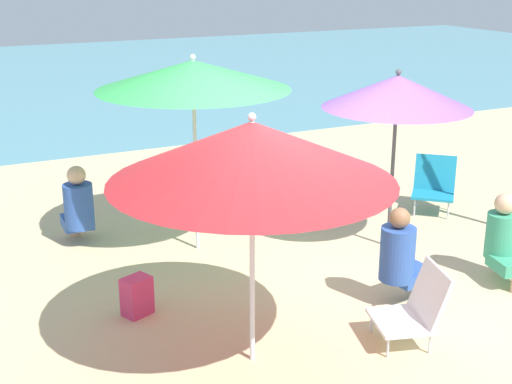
{
  "coord_description": "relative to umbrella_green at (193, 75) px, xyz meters",
  "views": [
    {
      "loc": [
        -2.95,
        -5.17,
        2.98
      ],
      "look_at": [
        0.06,
        1.06,
        0.7
      ],
      "focal_mm": 49.97,
      "sensor_mm": 36.0,
      "label": 1
    }
  ],
  "objects": [
    {
      "name": "beach_chair_c",
      "position": [
        1.51,
        0.43,
        -1.56
      ],
      "size": [
        0.61,
        0.6,
        0.61
      ],
      "rotation": [
        0.0,
        0.0,
        -1.32
      ],
      "color": "navy",
      "rests_on": "ground_plane"
    },
    {
      "name": "umbrella_red",
      "position": [
        -0.44,
        -2.28,
        -0.19
      ],
      "size": [
        2.09,
        2.09,
        1.96
      ],
      "color": "silver",
      "rests_on": "ground_plane"
    },
    {
      "name": "person_c",
      "position": [
        2.37,
        -2.02,
        -1.45
      ],
      "size": [
        0.38,
        0.54,
        0.86
      ],
      "rotation": [
        0.0,
        0.0,
        4.49
      ],
      "color": "#389970",
      "rests_on": "ground_plane"
    },
    {
      "name": "sea_water",
      "position": [
        0.42,
        12.28,
        -1.86
      ],
      "size": [
        40.0,
        16.0,
        0.01
      ],
      "primitive_type": "cube",
      "color": "#5693A3",
      "rests_on": "ground_plane"
    },
    {
      "name": "beach_bag",
      "position": [
        -1.03,
        -1.17,
        -1.69
      ],
      "size": [
        0.29,
        0.26,
        0.35
      ],
      "primitive_type": "cube",
      "rotation": [
        0.0,
        0.0,
        3.55
      ],
      "color": "#DB3866",
      "rests_on": "ground_plane"
    },
    {
      "name": "person_a",
      "position": [
        -1.11,
        0.66,
        -1.43
      ],
      "size": [
        0.32,
        0.56,
        0.9
      ],
      "rotation": [
        0.0,
        0.0,
        1.55
      ],
      "color": "#2D519E",
      "rests_on": "ground_plane"
    },
    {
      "name": "ground_plane",
      "position": [
        0.42,
        -1.51,
        -1.87
      ],
      "size": [
        40.0,
        40.0,
        0.0
      ],
      "primitive_type": "plane",
      "color": "#D3BC8C"
    },
    {
      "name": "umbrella_purple",
      "position": [
        1.89,
        -0.84,
        -0.18
      ],
      "size": [
        1.54,
        1.54,
        1.92
      ],
      "color": "#4C4C51",
      "rests_on": "ground_plane"
    },
    {
      "name": "beach_chair_b",
      "position": [
        3.07,
        -0.13,
        -1.53
      ],
      "size": [
        0.72,
        0.72,
        0.67
      ],
      "rotation": [
        0.0,
        0.0,
        -2.31
      ],
      "color": "teal",
      "rests_on": "ground_plane"
    },
    {
      "name": "person_b",
      "position": [
        1.17,
        -2.0,
        -1.41
      ],
      "size": [
        0.55,
        0.35,
        0.93
      ],
      "rotation": [
        0.0,
        0.0,
        0.12
      ],
      "color": "#2D519E",
      "rests_on": "ground_plane"
    },
    {
      "name": "beach_chair_a",
      "position": [
        0.86,
        -2.61,
        -1.56
      ],
      "size": [
        0.65,
        0.63,
        0.64
      ],
      "rotation": [
        0.0,
        0.0,
        2.86
      ],
      "color": "white",
      "rests_on": "ground_plane"
    },
    {
      "name": "umbrella_green",
      "position": [
        0.0,
        0.0,
        0.0
      ],
      "size": [
        1.97,
        1.97,
        2.08
      ],
      "color": "silver",
      "rests_on": "ground_plane"
    }
  ]
}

